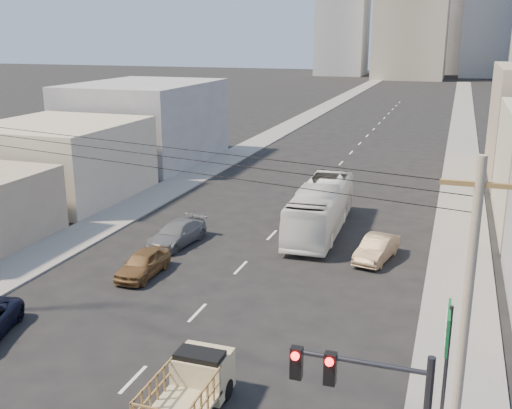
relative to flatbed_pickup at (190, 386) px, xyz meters
The scene contains 17 objects.
ground 3.27m from the flatbed_pickup, 165.46° to the right, with size 420.00×420.00×0.00m, color black.
sidewalk_left 70.78m from the flatbed_pickup, 102.01° to the left, with size 3.50×180.00×0.12m, color slate.
sidewalk_right 69.79m from the flatbed_pickup, 82.78° to the left, with size 3.50×180.00×0.12m, color slate.
lane_dashes 52.32m from the flatbed_pickup, 93.27° to the left, with size 0.15×104.00×0.01m.
flatbed_pickup is the anchor object (origin of this frame).
city_bus 21.05m from the flatbed_pickup, 90.51° to the left, with size 2.72×11.61×3.23m, color silver.
sedan_brown 12.96m from the flatbed_pickup, 126.06° to the left, with size 1.67×4.14×1.41m, color brown.
sedan_tan 17.38m from the flatbed_pickup, 76.33° to the left, with size 1.50×4.29×1.41m, color #917455.
sedan_grey 17.60m from the flatbed_pickup, 117.34° to the left, with size 1.99×4.89×1.42m, color slate.
green_sign 8.63m from the flatbed_pickup, ahead, with size 0.18×1.60×5.00m.
utility_pole 9.61m from the flatbed_pickup, 11.76° to the right, with size 1.80×0.24×10.00m.
overhead_wires 8.45m from the flatbed_pickup, 166.31° to the left, with size 23.01×5.02×0.72m.
bldg_left_mid 32.04m from the flatbed_pickup, 133.42° to the left, with size 11.00×12.00×6.00m, color #B3AA90.
bldg_left_far 44.44m from the flatbed_pickup, 120.46° to the left, with size 12.00×16.00×8.00m, color gray.
midrise_ne 185.80m from the flatbed_pickup, 85.34° to the left, with size 16.00×16.00×40.00m, color #989BA0.
midrise_nw 182.25m from the flatbed_pickup, 99.19° to the left, with size 15.00×15.00×34.00m, color #989BA0.
midrise_back 200.34m from the flatbed_pickup, 89.13° to the left, with size 18.00×18.00×44.00m, color gray.
Camera 1 is at (10.86, -15.58, 12.69)m, focal length 42.00 mm.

